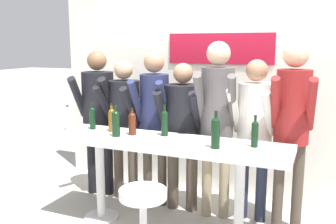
# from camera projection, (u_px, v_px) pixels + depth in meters

# --- Properties ---
(back_wall) EXTENTS (3.95, 0.12, 2.60)m
(back_wall) POSITION_uv_depth(u_px,v_px,m) (206.00, 86.00, 4.64)
(back_wall) COLOR silver
(back_wall) RESTS_ON ground_plane
(tasting_table) EXTENTS (2.35, 0.60, 0.93)m
(tasting_table) POSITION_uv_depth(u_px,v_px,m) (164.00, 154.00, 3.56)
(tasting_table) COLOR white
(tasting_table) RESTS_ON ground_plane
(bar_stool) EXTENTS (0.40, 0.40, 0.71)m
(bar_stool) POSITION_uv_depth(u_px,v_px,m) (143.00, 218.00, 2.95)
(bar_stool) COLOR silver
(bar_stool) RESTS_ON ground_plane
(person_far_left) EXTENTS (0.51, 0.62, 1.74)m
(person_far_left) POSITION_uv_depth(u_px,v_px,m) (98.00, 107.00, 4.45)
(person_far_left) COLOR black
(person_far_left) RESTS_ON ground_plane
(person_left) EXTENTS (0.43, 0.53, 1.64)m
(person_left) POSITION_uv_depth(u_px,v_px,m) (124.00, 115.00, 4.31)
(person_left) COLOR #473D33
(person_left) RESTS_ON ground_plane
(person_center_left) EXTENTS (0.43, 0.55, 1.74)m
(person_center_left) POSITION_uv_depth(u_px,v_px,m) (154.00, 111.00, 4.13)
(person_center_left) COLOR #473D33
(person_center_left) RESTS_ON ground_plane
(person_center) EXTENTS (0.50, 0.57, 1.63)m
(person_center) POSITION_uv_depth(u_px,v_px,m) (182.00, 122.00, 4.02)
(person_center) COLOR #473D33
(person_center) RESTS_ON ground_plane
(person_center_right) EXTENTS (0.46, 0.60, 1.85)m
(person_center_right) POSITION_uv_depth(u_px,v_px,m) (217.00, 109.00, 3.81)
(person_center_right) COLOR gray
(person_center_right) RESTS_ON ground_plane
(person_right) EXTENTS (0.44, 0.55, 1.67)m
(person_right) POSITION_uv_depth(u_px,v_px,m) (254.00, 123.00, 3.77)
(person_right) COLOR #23283D
(person_right) RESTS_ON ground_plane
(person_far_right) EXTENTS (0.42, 0.56, 1.85)m
(person_far_right) POSITION_uv_depth(u_px,v_px,m) (292.00, 114.00, 3.54)
(person_far_right) COLOR #473D33
(person_far_right) RESTS_ON ground_plane
(wine_bottle_0) EXTENTS (0.08, 0.08, 0.33)m
(wine_bottle_0) POSITION_uv_depth(u_px,v_px,m) (216.00, 131.00, 3.21)
(wine_bottle_0) COLOR black
(wine_bottle_0) RESTS_ON tasting_table
(wine_bottle_1) EXTENTS (0.07, 0.07, 0.29)m
(wine_bottle_1) POSITION_uv_depth(u_px,v_px,m) (112.00, 119.00, 3.84)
(wine_bottle_1) COLOR brown
(wine_bottle_1) RESTS_ON tasting_table
(wine_bottle_2) EXTENTS (0.06, 0.06, 0.29)m
(wine_bottle_2) POSITION_uv_depth(u_px,v_px,m) (92.00, 117.00, 3.95)
(wine_bottle_2) COLOR black
(wine_bottle_2) RESTS_ON tasting_table
(wine_bottle_3) EXTENTS (0.08, 0.08, 0.27)m
(wine_bottle_3) POSITION_uv_depth(u_px,v_px,m) (132.00, 122.00, 3.70)
(wine_bottle_3) COLOR #4C1E0F
(wine_bottle_3) RESTS_ON tasting_table
(wine_bottle_4) EXTENTS (0.08, 0.08, 0.31)m
(wine_bottle_4) POSITION_uv_depth(u_px,v_px,m) (116.00, 122.00, 3.64)
(wine_bottle_4) COLOR black
(wine_bottle_4) RESTS_ON tasting_table
(wine_bottle_5) EXTENTS (0.07, 0.07, 0.31)m
(wine_bottle_5) POSITION_uv_depth(u_px,v_px,m) (165.00, 122.00, 3.66)
(wine_bottle_5) COLOR black
(wine_bottle_5) RESTS_ON tasting_table
(wine_bottle_6) EXTENTS (0.06, 0.06, 0.29)m
(wine_bottle_6) POSITION_uv_depth(u_px,v_px,m) (255.00, 133.00, 3.26)
(wine_bottle_6) COLOR black
(wine_bottle_6) RESTS_ON tasting_table
(wine_bottle_7) EXTENTS (0.06, 0.06, 0.27)m
(wine_bottle_7) POSITION_uv_depth(u_px,v_px,m) (68.00, 119.00, 3.90)
(wine_bottle_7) COLOR #B7BCC1
(wine_bottle_7) RESTS_ON tasting_table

